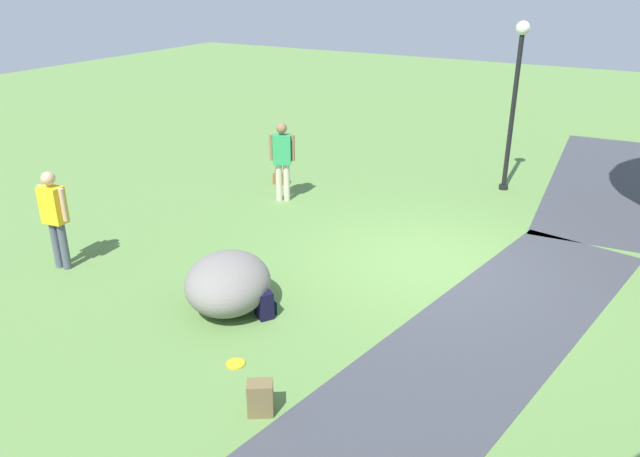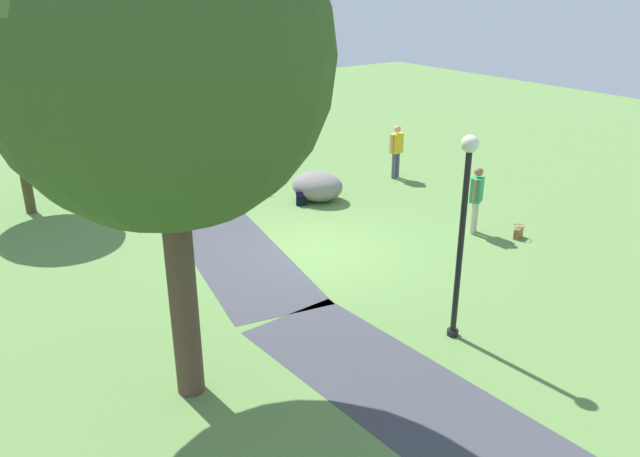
# 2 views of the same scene
# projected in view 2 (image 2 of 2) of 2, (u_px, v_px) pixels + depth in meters

# --- Properties ---
(ground_plane) EXTENTS (48.00, 48.00, 0.00)m
(ground_plane) POSITION_uv_depth(u_px,v_px,m) (317.00, 252.00, 14.13)
(ground_plane) COLOR #5E8744
(footpath_segment_near) EXTENTS (8.11, 2.47, 0.01)m
(footpath_segment_near) POSITION_uv_depth(u_px,v_px,m) (458.00, 429.00, 8.60)
(footpath_segment_near) COLOR #3C3F47
(footpath_segment_near) RESTS_ON ground
(footpath_segment_mid) EXTENTS (8.23, 3.41, 0.01)m
(footpath_segment_mid) POSITION_uv_depth(u_px,v_px,m) (224.00, 238.00, 14.85)
(footpath_segment_mid) COLOR #3C3F47
(footpath_segment_mid) RESTS_ON ground
(footpath_segment_far) EXTENTS (8.09, 5.16, 0.01)m
(footpath_segment_far) POSITION_uv_depth(u_px,v_px,m) (186.00, 154.00, 21.86)
(footpath_segment_far) COLOR #3C3F47
(footpath_segment_far) RESTS_ON ground
(large_shade_tree) EXTENTS (4.34, 4.34, 7.04)m
(large_shade_tree) POSITION_uv_depth(u_px,v_px,m) (161.00, 58.00, 7.61)
(large_shade_tree) COLOR #503B2E
(large_shade_tree) RESTS_ON ground
(young_tree_near_path) EXTENTS (2.83, 2.83, 4.55)m
(young_tree_near_path) POSITION_uv_depth(u_px,v_px,m) (10.00, 93.00, 15.30)
(young_tree_near_path) COLOR #474627
(young_tree_near_path) RESTS_ON ground
(lamp_post) EXTENTS (0.28, 0.28, 3.53)m
(lamp_post) POSITION_uv_depth(u_px,v_px,m) (463.00, 218.00, 10.04)
(lamp_post) COLOR black
(lamp_post) RESTS_ON ground
(lawn_boulder) EXTENTS (1.82, 1.72, 0.80)m
(lawn_boulder) POSITION_uv_depth(u_px,v_px,m) (317.00, 186.00, 17.22)
(lawn_boulder) COLOR slate
(lawn_boulder) RESTS_ON ground
(woman_with_handbag) EXTENTS (0.38, 0.47, 1.65)m
(woman_with_handbag) POSITION_uv_depth(u_px,v_px,m) (476.00, 195.00, 14.82)
(woman_with_handbag) COLOR beige
(woman_with_handbag) RESTS_ON ground
(man_near_boulder) EXTENTS (0.28, 0.52, 1.63)m
(man_near_boulder) POSITION_uv_depth(u_px,v_px,m) (396.00, 148.00, 18.92)
(man_near_boulder) COLOR #4B5162
(man_near_boulder) RESTS_ON ground
(handbag_on_grass) EXTENTS (0.34, 0.34, 0.31)m
(handbag_on_grass) POSITION_uv_depth(u_px,v_px,m) (518.00, 232.00, 14.82)
(handbag_on_grass) COLOR brown
(handbag_on_grass) RESTS_ON ground
(backpack_by_boulder) EXTENTS (0.35, 0.34, 0.40)m
(backpack_by_boulder) POSITION_uv_depth(u_px,v_px,m) (301.00, 198.00, 16.95)
(backpack_by_boulder) COLOR black
(backpack_by_boulder) RESTS_ON ground
(spare_backpack_on_lawn) EXTENTS (0.35, 0.34, 0.40)m
(spare_backpack_on_lawn) POSITION_uv_depth(u_px,v_px,m) (235.00, 189.00, 17.64)
(spare_backpack_on_lawn) COLOR brown
(spare_backpack_on_lawn) RESTS_ON ground
(frisbee_on_grass) EXTENTS (0.23, 0.23, 0.02)m
(frisbee_on_grass) POSITION_uv_depth(u_px,v_px,m) (269.00, 195.00, 17.69)
(frisbee_on_grass) COLOR gold
(frisbee_on_grass) RESTS_ON ground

